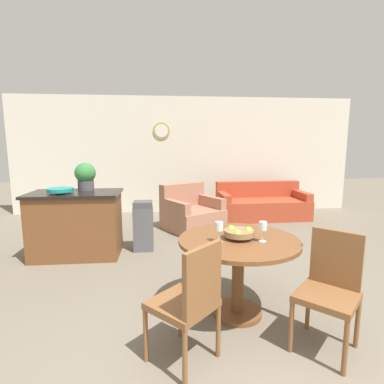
{
  "coord_description": "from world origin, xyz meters",
  "views": [
    {
      "loc": [
        -0.53,
        -1.4,
        1.6
      ],
      "look_at": [
        -0.14,
        2.7,
        0.95
      ],
      "focal_mm": 28.0,
      "sensor_mm": 36.0,
      "label": 1
    }
  ],
  "objects_px": {
    "trash_bin": "(143,226)",
    "dining_chair_near_right": "(330,285)",
    "teal_bowl": "(60,190)",
    "armchair": "(191,214)",
    "fruit_bowl": "(239,233)",
    "potted_plant": "(85,176)",
    "wine_glass_right": "(263,227)",
    "kitchen_island": "(77,224)",
    "dining_table": "(238,256)",
    "dining_chair_near_left": "(190,298)",
    "wine_glass_left": "(219,227)",
    "couch": "(262,205)"
  },
  "relations": [
    {
      "from": "potted_plant",
      "to": "kitchen_island",
      "type": "bearing_deg",
      "value": -121.56
    },
    {
      "from": "couch",
      "to": "armchair",
      "type": "distance_m",
      "value": 1.8
    },
    {
      "from": "wine_glass_left",
      "to": "trash_bin",
      "type": "xyz_separation_m",
      "value": [
        -0.8,
        1.95,
        -0.5
      ]
    },
    {
      "from": "wine_glass_right",
      "to": "trash_bin",
      "type": "height_order",
      "value": "wine_glass_right"
    },
    {
      "from": "kitchen_island",
      "to": "teal_bowl",
      "type": "height_order",
      "value": "teal_bowl"
    },
    {
      "from": "dining_table",
      "to": "kitchen_island",
      "type": "relative_size",
      "value": 0.88
    },
    {
      "from": "teal_bowl",
      "to": "dining_chair_near_left",
      "type": "bearing_deg",
      "value": -54.51
    },
    {
      "from": "wine_glass_right",
      "to": "trash_bin",
      "type": "relative_size",
      "value": 0.24
    },
    {
      "from": "trash_bin",
      "to": "couch",
      "type": "bearing_deg",
      "value": 36.65
    },
    {
      "from": "dining_chair_near_right",
      "to": "kitchen_island",
      "type": "relative_size",
      "value": 0.74
    },
    {
      "from": "dining_table",
      "to": "armchair",
      "type": "height_order",
      "value": "armchair"
    },
    {
      "from": "dining_table",
      "to": "teal_bowl",
      "type": "xyz_separation_m",
      "value": [
        -2.1,
        1.63,
        0.41
      ]
    },
    {
      "from": "wine_glass_right",
      "to": "potted_plant",
      "type": "xyz_separation_m",
      "value": [
        -2.01,
        2.0,
        0.27
      ]
    },
    {
      "from": "trash_bin",
      "to": "dining_chair_near_right",
      "type": "bearing_deg",
      "value": -55.89
    },
    {
      "from": "dining_chair_near_right",
      "to": "armchair",
      "type": "xyz_separation_m",
      "value": [
        -0.78,
        3.45,
        -0.23
      ]
    },
    {
      "from": "dining_table",
      "to": "dining_chair_near_right",
      "type": "xyz_separation_m",
      "value": [
        0.61,
        -0.51,
        -0.06
      ]
    },
    {
      "from": "fruit_bowl",
      "to": "wine_glass_left",
      "type": "bearing_deg",
      "value": -159.14
    },
    {
      "from": "dining_chair_near_right",
      "to": "wine_glass_right",
      "type": "height_order",
      "value": "wine_glass_right"
    },
    {
      "from": "dining_chair_near_right",
      "to": "fruit_bowl",
      "type": "xyz_separation_m",
      "value": [
        -0.61,
        0.51,
        0.29
      ]
    },
    {
      "from": "potted_plant",
      "to": "trash_bin",
      "type": "xyz_separation_m",
      "value": [
        0.82,
        -0.03,
        -0.78
      ]
    },
    {
      "from": "teal_bowl",
      "to": "armchair",
      "type": "relative_size",
      "value": 0.27
    },
    {
      "from": "dining_table",
      "to": "dining_chair_near_right",
      "type": "distance_m",
      "value": 0.79
    },
    {
      "from": "kitchen_island",
      "to": "trash_bin",
      "type": "distance_m",
      "value": 0.96
    },
    {
      "from": "wine_glass_right",
      "to": "kitchen_island",
      "type": "xyz_separation_m",
      "value": [
        -2.13,
        1.82,
        -0.41
      ]
    },
    {
      "from": "teal_bowl",
      "to": "armchair",
      "type": "height_order",
      "value": "teal_bowl"
    },
    {
      "from": "dining_chair_near_right",
      "to": "trash_bin",
      "type": "height_order",
      "value": "dining_chair_near_right"
    },
    {
      "from": "kitchen_island",
      "to": "couch",
      "type": "height_order",
      "value": "kitchen_island"
    },
    {
      "from": "dining_chair_near_left",
      "to": "couch",
      "type": "height_order",
      "value": "dining_chair_near_left"
    },
    {
      "from": "fruit_bowl",
      "to": "potted_plant",
      "type": "distance_m",
      "value": 2.66
    },
    {
      "from": "teal_bowl",
      "to": "potted_plant",
      "type": "xyz_separation_m",
      "value": [
        0.28,
        0.27,
        0.17
      ]
    },
    {
      "from": "dining_table",
      "to": "armchair",
      "type": "bearing_deg",
      "value": 93.25
    },
    {
      "from": "fruit_bowl",
      "to": "wine_glass_right",
      "type": "distance_m",
      "value": 0.23
    },
    {
      "from": "dining_chair_near_right",
      "to": "wine_glass_left",
      "type": "height_order",
      "value": "wine_glass_left"
    },
    {
      "from": "teal_bowl",
      "to": "couch",
      "type": "height_order",
      "value": "teal_bowl"
    },
    {
      "from": "dining_table",
      "to": "kitchen_island",
      "type": "distance_m",
      "value": 2.59
    },
    {
      "from": "dining_table",
      "to": "trash_bin",
      "type": "height_order",
      "value": "trash_bin"
    },
    {
      "from": "wine_glass_left",
      "to": "armchair",
      "type": "height_order",
      "value": "wine_glass_left"
    },
    {
      "from": "teal_bowl",
      "to": "potted_plant",
      "type": "distance_m",
      "value": 0.42
    },
    {
      "from": "wine_glass_left",
      "to": "teal_bowl",
      "type": "distance_m",
      "value": 2.55
    },
    {
      "from": "dining_chair_near_left",
      "to": "teal_bowl",
      "type": "relative_size",
      "value": 2.67
    },
    {
      "from": "dining_chair_near_left",
      "to": "dining_chair_near_right",
      "type": "xyz_separation_m",
      "value": [
        1.11,
        0.1,
        0.0
      ]
    },
    {
      "from": "couch",
      "to": "armchair",
      "type": "height_order",
      "value": "armchair"
    },
    {
      "from": "wine_glass_left",
      "to": "potted_plant",
      "type": "distance_m",
      "value": 2.57
    },
    {
      "from": "dining_chair_near_right",
      "to": "fruit_bowl",
      "type": "distance_m",
      "value": 0.84
    },
    {
      "from": "dining_chair_near_right",
      "to": "wine_glass_left",
      "type": "bearing_deg",
      "value": 17.14
    },
    {
      "from": "wine_glass_right",
      "to": "armchair",
      "type": "height_order",
      "value": "wine_glass_right"
    },
    {
      "from": "dining_chair_near_right",
      "to": "teal_bowl",
      "type": "bearing_deg",
      "value": 6.87
    },
    {
      "from": "armchair",
      "to": "dining_table",
      "type": "bearing_deg",
      "value": -117.34
    },
    {
      "from": "dining_table",
      "to": "potted_plant",
      "type": "bearing_deg",
      "value": 133.78
    },
    {
      "from": "fruit_bowl",
      "to": "kitchen_island",
      "type": "xyz_separation_m",
      "value": [
        -1.94,
        1.72,
        -0.33
      ]
    }
  ]
}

